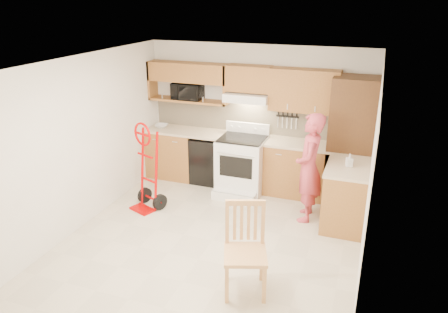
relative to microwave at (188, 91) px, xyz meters
The scene contains 28 objects.
floor 2.95m from the microwave, 58.69° to the right, with size 4.00×4.50×0.02m, color beige.
ceiling 2.59m from the microwave, 58.69° to the right, with size 4.00×4.50×0.02m, color white.
wall_back 1.34m from the microwave, ahead, with size 4.00×0.02×2.50m, color beige.
wall_front 4.54m from the microwave, 73.73° to the right, with size 4.00×0.02×2.50m, color beige.
wall_left 2.25m from the microwave, 109.58° to the right, with size 0.02×4.50×2.50m, color beige.
wall_right 3.90m from the microwave, 32.46° to the right, with size 0.02×4.50×2.50m, color beige.
backsplash 1.35m from the microwave, ahead, with size 3.92×0.03×0.55m, color beige.
lower_cab_left 1.23m from the microwave, 154.39° to the right, with size 0.90×0.60×0.90m, color #985F36.
dishwasher 1.31m from the microwave, 16.08° to the right, with size 0.60×0.60×0.85m, color black.
lower_cab_right 2.42m from the microwave, ahead, with size 1.14×0.60×0.90m, color #985F36.
countertop_left 0.73m from the microwave, 82.24° to the right, with size 1.50×0.63×0.04m, color #BDAA8F.
countertop_right 2.22m from the microwave, ahead, with size 1.14×0.63×0.04m, color #BDAA8F.
cab_return_right 3.33m from the microwave, 17.48° to the right, with size 0.60×1.00×0.90m, color #985F36.
countertop_return 3.19m from the microwave, 17.48° to the right, with size 0.63×1.00×0.04m, color #BDAA8F.
pantry_tall 2.98m from the microwave, ahead, with size 0.70×0.60×2.10m, color #502F14.
upper_cab_left 0.34m from the microwave, ahead, with size 1.50×0.33×0.34m, color #985F36.
upper_shelf_mw 0.17m from the microwave, ahead, with size 1.50×0.33×0.04m, color #985F36.
upper_cab_center 1.19m from the microwave, ahead, with size 0.76×0.33×0.44m, color #985F36.
upper_cab_right 2.10m from the microwave, ahead, with size 1.14×0.33×0.70m, color #985F36.
range_hood 1.15m from the microwave, ahead, with size 0.76×0.46×0.14m, color white.
knife_strip 1.87m from the microwave, ahead, with size 0.40×0.05×0.29m, color black, non-canonical shape.
microwave is the anchor object (origin of this frame).
range 1.62m from the microwave, 19.43° to the right, with size 0.79×1.04×1.17m, color white, non-canonical shape.
person 2.71m from the microwave, 21.90° to the right, with size 0.61×0.40×1.69m, color #B73D4C.
hand_truck 1.81m from the microwave, 93.41° to the right, with size 0.51×0.47×1.31m, color #C30202, non-canonical shape.
dining_chair 3.77m from the microwave, 55.75° to the right, with size 0.48×0.53×1.08m, color tan, non-canonical shape.
soap_bottle 3.17m from the microwave, 17.72° to the right, with size 0.09×0.09×0.19m, color white.
bowl 0.85m from the microwave, 164.92° to the right, with size 0.24×0.24×0.06m, color white.
Camera 1 is at (1.96, -4.93, 3.29)m, focal length 34.54 mm.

